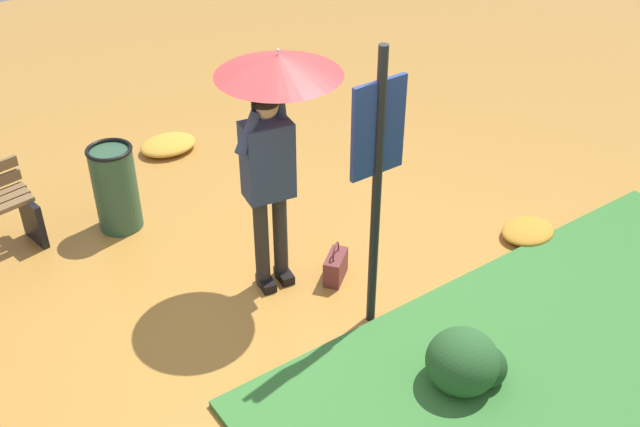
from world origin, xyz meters
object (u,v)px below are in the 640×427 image
Objects in this scene: info_sign_post at (377,161)px; trash_bin at (116,188)px; person_with_umbrella at (274,113)px; handbag at (336,266)px.

trash_bin is (-1.11, 2.36, -1.03)m from info_sign_post.
trash_bin is at bearing 115.14° from info_sign_post.
info_sign_post reaches higher than person_with_umbrella.
person_with_umbrella is at bearing 141.57° from handbag.
person_with_umbrella is 0.92m from info_sign_post.
person_with_umbrella is 2.05m from trash_bin.
handbag is 2.17m from trash_bin.
handbag is at bearing -56.65° from trash_bin.
person_with_umbrella reaches higher than handbag.
person_with_umbrella reaches higher than trash_bin.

